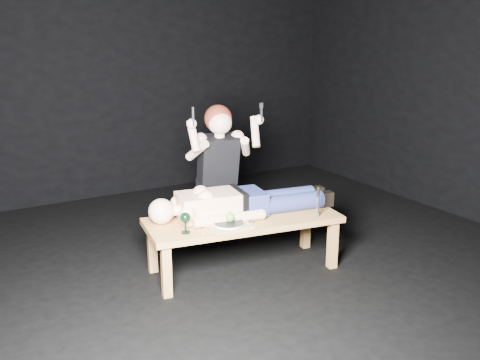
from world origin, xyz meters
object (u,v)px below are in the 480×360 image
(carving_knife, at_px, (318,202))
(lying_man, at_px, (244,199))
(kneeling_woman, at_px, (215,174))
(serving_tray, at_px, (228,226))
(goblet, at_px, (185,223))
(table, at_px, (243,244))

(carving_knife, bearing_deg, lying_man, 151.03)
(lying_man, xyz_separation_m, kneeling_woman, (0.01, 0.51, 0.09))
(lying_man, distance_m, serving_tray, 0.36)
(kneeling_woman, xyz_separation_m, goblet, (-0.61, -0.67, -0.13))
(kneeling_woman, distance_m, serving_tray, 0.80)
(table, distance_m, lying_man, 0.37)
(lying_man, relative_size, carving_knife, 6.04)
(serving_tray, distance_m, carving_knife, 0.76)
(lying_man, xyz_separation_m, serving_tray, (-0.27, -0.21, -0.12))
(lying_man, bearing_deg, serving_tray, -132.55)
(carving_knife, bearing_deg, goblet, 178.11)
(table, height_order, serving_tray, serving_tray)
(table, xyz_separation_m, serving_tray, (-0.21, -0.13, 0.24))
(goblet, relative_size, carving_knife, 0.65)
(kneeling_woman, bearing_deg, carving_knife, -52.27)
(carving_knife, bearing_deg, table, 160.70)
(goblet, bearing_deg, kneeling_woman, 47.70)
(kneeling_woman, bearing_deg, serving_tray, -100.83)
(serving_tray, xyz_separation_m, carving_knife, (0.74, -0.15, 0.11))
(kneeling_woman, relative_size, goblet, 8.25)
(lying_man, distance_m, goblet, 0.62)
(kneeling_woman, xyz_separation_m, serving_tray, (-0.28, -0.72, -0.21))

